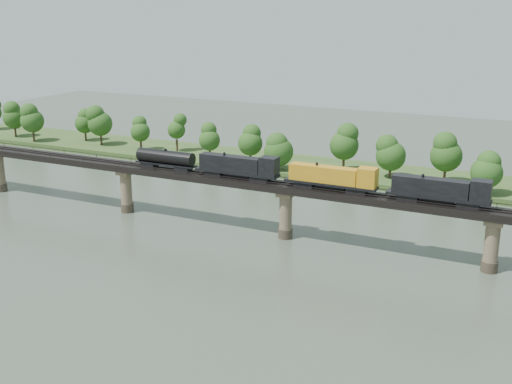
% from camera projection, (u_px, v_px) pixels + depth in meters
% --- Properties ---
extents(ground, '(400.00, 400.00, 0.00)m').
position_uv_depth(ground, '(214.00, 294.00, 106.55)').
color(ground, '#364334').
rests_on(ground, ground).
extents(far_bank, '(300.00, 24.00, 1.60)m').
position_uv_depth(far_bank, '(363.00, 174.00, 179.78)').
color(far_bank, '#2D471C').
rests_on(far_bank, ground).
extents(bridge, '(236.00, 30.00, 11.50)m').
position_uv_depth(bridge, '(286.00, 213.00, 130.95)').
color(bridge, '#473A2D').
rests_on(bridge, ground).
extents(bridge_superstructure, '(220.00, 4.90, 0.75)m').
position_uv_depth(bridge_superstructure, '(286.00, 183.00, 129.18)').
color(bridge_superstructure, black).
rests_on(bridge_superstructure, bridge).
extents(far_treeline, '(289.06, 17.54, 13.60)m').
position_uv_depth(far_treeline, '(331.00, 146.00, 177.10)').
color(far_treeline, '#382619').
rests_on(far_treeline, far_bank).
extents(freight_train, '(75.43, 2.94, 5.19)m').
position_uv_depth(freight_train, '(299.00, 174.00, 127.42)').
color(freight_train, black).
rests_on(freight_train, bridge).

